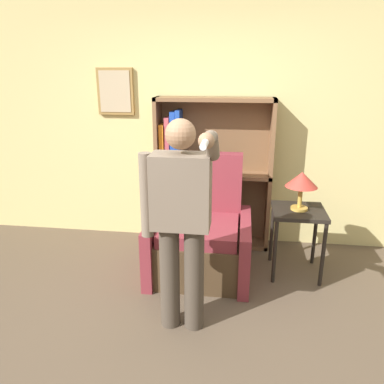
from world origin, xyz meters
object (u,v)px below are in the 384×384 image
(side_table, at_px, (298,220))
(armchair, at_px, (201,237))
(table_lamp, at_px, (302,181))
(bookcase, at_px, (201,175))
(person_standing, at_px, (181,217))

(side_table, bearing_deg, armchair, -175.80)
(table_lamp, bearing_deg, bookcase, 150.10)
(armchair, bearing_deg, table_lamp, 4.20)
(table_lamp, bearing_deg, side_table, -116.57)
(armchair, bearing_deg, person_standing, -92.95)
(person_standing, bearing_deg, bookcase, 91.09)
(bookcase, relative_size, person_standing, 1.02)
(bookcase, relative_size, side_table, 2.48)
(person_standing, bearing_deg, table_lamp, 44.72)
(armchair, xyz_separation_m, side_table, (0.92, 0.07, 0.20))
(armchair, relative_size, side_table, 1.71)
(bookcase, height_order, armchair, bookcase)
(bookcase, relative_size, table_lamp, 4.50)
(bookcase, distance_m, person_standing, 1.54)
(bookcase, bearing_deg, person_standing, -88.91)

